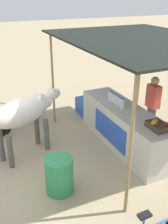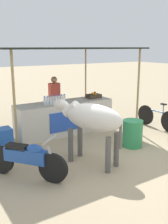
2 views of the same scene
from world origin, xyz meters
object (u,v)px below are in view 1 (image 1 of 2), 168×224
object	(u,v)px
water_barrel	(59,175)
motorcycle_parked	(18,112)
fruit_crate	(158,126)
cow	(24,113)
vendor_behind_counter	(152,108)
cooler_box	(85,106)
stall_counter	(124,127)

from	to	relation	value
water_barrel	motorcycle_parked	distance (m)	2.97
fruit_crate	cow	xyz separation A→B (m)	(-1.67, -2.28, 0.00)
vendor_behind_counter	cow	distance (m)	3.05
motorcycle_parked	vendor_behind_counter	bearing A→B (deg)	54.26
water_barrel	cow	distance (m)	1.66
cooler_box	motorcycle_parked	xyz separation A→B (m)	(-0.02, -2.03, 0.19)
stall_counter	cow	world-z (taller)	cow
stall_counter	cow	xyz separation A→B (m)	(-0.57, -2.23, 0.55)
vendor_behind_counter	motorcycle_parked	world-z (taller)	vendor_behind_counter
vendor_behind_counter	cooler_box	xyz separation A→B (m)	(-2.05, -0.85, -0.61)
vendor_behind_counter	cow	size ratio (longest dim) A/B	0.91
cooler_box	stall_counter	bearing A→B (deg)	2.77
cow	fruit_crate	bearing A→B (deg)	53.88
cow	cooler_box	bearing A→B (deg)	124.01
cow	motorcycle_parked	size ratio (longest dim) A/B	1.24
fruit_crate	cow	bearing A→B (deg)	-126.12
cooler_box	water_barrel	xyz separation A→B (m)	(2.94, -1.89, 0.12)
fruit_crate	stall_counter	bearing A→B (deg)	-177.43
water_barrel	motorcycle_parked	xyz separation A→B (m)	(-2.97, -0.14, 0.07)
motorcycle_parked	cow	bearing A→B (deg)	-4.15
stall_counter	motorcycle_parked	size ratio (longest dim) A/B	2.04
stall_counter	motorcycle_parked	xyz separation A→B (m)	(-2.03, -2.13, -0.05)
fruit_crate	cow	size ratio (longest dim) A/B	0.24
vendor_behind_counter	cow	bearing A→B (deg)	-101.48
vendor_behind_counter	water_barrel	size ratio (longest dim) A/B	2.31
stall_counter	vendor_behind_counter	world-z (taller)	vendor_behind_counter
fruit_crate	water_barrel	distance (m)	2.15
cooler_box	cow	bearing A→B (deg)	-55.99
cooler_box	water_barrel	size ratio (longest dim) A/B	0.84
cooler_box	motorcycle_parked	bearing A→B (deg)	-90.69
fruit_crate	water_barrel	xyz separation A→B (m)	(-0.17, -2.03, -0.67)
stall_counter	cooler_box	xyz separation A→B (m)	(-2.01, -0.10, -0.24)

